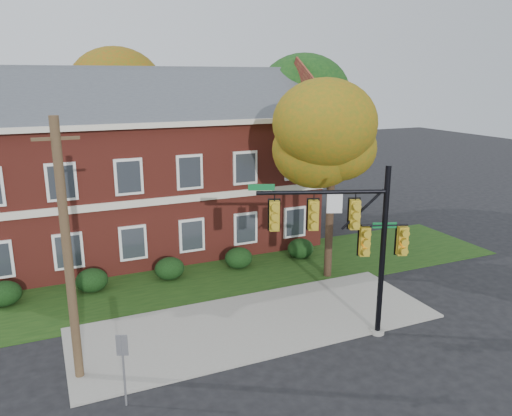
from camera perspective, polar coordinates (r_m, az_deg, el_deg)
name	(u,v)px	position (r m, az deg, el deg)	size (l,w,h in m)	color
ground	(268,335)	(19.00, 1.43, -14.35)	(120.00, 120.00, 0.00)	black
sidewalk	(257,323)	(19.78, 0.16, -12.96)	(14.00, 5.00, 0.08)	gray
grass_strip	(215,277)	(24.02, -4.72, -7.88)	(30.00, 6.00, 0.04)	#193811
apartment_building	(142,158)	(27.77, -12.94, 5.56)	(18.80, 8.80, 9.74)	maroon
hedge_far_left	(4,294)	(23.47, -26.85, -8.73)	(1.40, 1.26, 1.05)	black
hedge_left	(92,280)	(23.45, -18.25, -7.85)	(1.40, 1.26, 1.05)	black
hedge_center	(169,268)	(23.94, -9.86, -6.83)	(1.40, 1.26, 1.05)	black
hedge_right	(239,258)	(24.92, -2.01, -5.73)	(1.40, 1.26, 1.05)	black
hedge_far_right	(300,249)	(26.34, 5.10, -4.63)	(1.40, 1.26, 1.05)	black
tree_near_right	(339,137)	(22.69, 9.43, 8.05)	(4.50, 4.25, 8.58)	black
tree_right_rear	(317,95)	(32.33, 6.96, 12.66)	(6.30, 5.95, 10.62)	black
tree_far_rear	(135,83)	(35.40, -13.65, 13.70)	(6.84, 6.46, 11.52)	black
traffic_signal	(352,233)	(17.83, 10.94, -2.87)	(5.36, 2.13, 6.33)	gray
utility_pole	(67,254)	(15.85, -20.74, -4.92)	(1.28, 0.28, 8.21)	#503925
sign_post	(123,358)	(15.20, -14.97, -16.25)	(0.32, 0.16, 2.26)	slate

